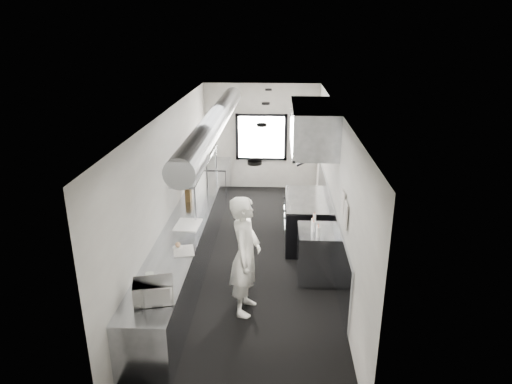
# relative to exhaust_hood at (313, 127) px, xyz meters

# --- Properties ---
(floor) EXTENTS (3.00, 8.00, 0.01)m
(floor) POSITION_rel_exhaust_hood_xyz_m (-1.10, -0.70, -2.39)
(floor) COLOR black
(floor) RESTS_ON ground
(ceiling) EXTENTS (3.00, 8.00, 0.01)m
(ceiling) POSITION_rel_exhaust_hood_xyz_m (-1.10, -0.70, 0.41)
(ceiling) COLOR beige
(ceiling) RESTS_ON wall_back
(wall_back) EXTENTS (3.00, 0.02, 2.80)m
(wall_back) POSITION_rel_exhaust_hood_xyz_m (-1.10, 3.30, -0.99)
(wall_back) COLOR beige
(wall_back) RESTS_ON floor
(wall_front) EXTENTS (3.00, 0.02, 2.80)m
(wall_front) POSITION_rel_exhaust_hood_xyz_m (-1.10, -4.70, -0.99)
(wall_front) COLOR beige
(wall_front) RESTS_ON floor
(wall_left) EXTENTS (0.02, 8.00, 2.80)m
(wall_left) POSITION_rel_exhaust_hood_xyz_m (-2.60, -0.70, -0.99)
(wall_left) COLOR beige
(wall_left) RESTS_ON floor
(wall_right) EXTENTS (0.02, 8.00, 2.80)m
(wall_right) POSITION_rel_exhaust_hood_xyz_m (0.40, -0.70, -0.99)
(wall_right) COLOR beige
(wall_right) RESTS_ON floor
(wall_cladding) EXTENTS (0.03, 5.50, 1.10)m
(wall_cladding) POSITION_rel_exhaust_hood_xyz_m (0.38, -0.40, -1.84)
(wall_cladding) COLOR gray
(wall_cladding) RESTS_ON wall_right
(hvac_duct) EXTENTS (0.40, 6.40, 0.40)m
(hvac_duct) POSITION_rel_exhaust_hood_xyz_m (-1.80, -0.30, 0.16)
(hvac_duct) COLOR gray
(hvac_duct) RESTS_ON ceiling
(service_window) EXTENTS (1.36, 0.05, 1.25)m
(service_window) POSITION_rel_exhaust_hood_xyz_m (-1.10, 3.26, -0.99)
(service_window) COLOR white
(service_window) RESTS_ON wall_back
(exhaust_hood) EXTENTS (0.81, 2.20, 0.88)m
(exhaust_hood) POSITION_rel_exhaust_hood_xyz_m (0.00, 0.00, 0.00)
(exhaust_hood) COLOR gray
(exhaust_hood) RESTS_ON ceiling
(prep_counter) EXTENTS (0.70, 6.00, 0.90)m
(prep_counter) POSITION_rel_exhaust_hood_xyz_m (-2.25, -1.20, -1.94)
(prep_counter) COLOR gray
(prep_counter) RESTS_ON floor
(pass_shelf) EXTENTS (0.45, 3.00, 0.68)m
(pass_shelf) POSITION_rel_exhaust_hood_xyz_m (-2.29, 0.30, -0.86)
(pass_shelf) COLOR gray
(pass_shelf) RESTS_ON prep_counter
(range) EXTENTS (0.88, 1.60, 0.94)m
(range) POSITION_rel_exhaust_hood_xyz_m (-0.06, 0.00, -1.92)
(range) COLOR black
(range) RESTS_ON floor
(bottle_station) EXTENTS (0.65, 0.80, 0.90)m
(bottle_station) POSITION_rel_exhaust_hood_xyz_m (0.05, -1.40, -1.94)
(bottle_station) COLOR gray
(bottle_station) RESTS_ON floor
(far_work_table) EXTENTS (0.70, 1.20, 0.90)m
(far_work_table) POSITION_rel_exhaust_hood_xyz_m (-2.25, 2.50, -1.94)
(far_work_table) COLOR gray
(far_work_table) RESTS_ON floor
(notice_sheet_a) EXTENTS (0.02, 0.28, 0.38)m
(notice_sheet_a) POSITION_rel_exhaust_hood_xyz_m (0.37, -1.90, -0.79)
(notice_sheet_a) COLOR beige
(notice_sheet_a) RESTS_ON wall_right
(notice_sheet_b) EXTENTS (0.02, 0.28, 0.38)m
(notice_sheet_b) POSITION_rel_exhaust_hood_xyz_m (0.37, -2.25, -0.84)
(notice_sheet_b) COLOR beige
(notice_sheet_b) RESTS_ON wall_right
(line_cook) EXTENTS (0.55, 0.75, 1.89)m
(line_cook) POSITION_rel_exhaust_hood_xyz_m (-1.10, -2.46, -1.44)
(line_cook) COLOR white
(line_cook) RESTS_ON floor
(microwave) EXTENTS (0.53, 0.45, 0.28)m
(microwave) POSITION_rel_exhaust_hood_xyz_m (-2.18, -3.63, -1.35)
(microwave) COLOR silver
(microwave) RESTS_ON prep_counter
(deli_tub_a) EXTENTS (0.17, 0.17, 0.09)m
(deli_tub_a) POSITION_rel_exhaust_hood_xyz_m (-2.40, -3.48, -1.44)
(deli_tub_a) COLOR beige
(deli_tub_a) RESTS_ON prep_counter
(deli_tub_b) EXTENTS (0.14, 0.14, 0.09)m
(deli_tub_b) POSITION_rel_exhaust_hood_xyz_m (-2.37, -3.12, -1.45)
(deli_tub_b) COLOR beige
(deli_tub_b) RESTS_ON prep_counter
(newspaper) EXTENTS (0.40, 0.45, 0.01)m
(newspaper) POSITION_rel_exhaust_hood_xyz_m (-2.08, -2.27, -1.49)
(newspaper) COLOR beige
(newspaper) RESTS_ON prep_counter
(small_plate) EXTENTS (0.22, 0.22, 0.01)m
(small_plate) POSITION_rel_exhaust_hood_xyz_m (-2.19, -2.17, -1.48)
(small_plate) COLOR silver
(small_plate) RESTS_ON prep_counter
(pastry) EXTENTS (0.08, 0.08, 0.08)m
(pastry) POSITION_rel_exhaust_hood_xyz_m (-2.19, -2.17, -1.43)
(pastry) COLOR tan
(pastry) RESTS_ON small_plate
(cutting_board) EXTENTS (0.44, 0.57, 0.02)m
(cutting_board) POSITION_rel_exhaust_hood_xyz_m (-2.20, -1.30, -1.48)
(cutting_board) COLOR silver
(cutting_board) RESTS_ON prep_counter
(knife_block) EXTENTS (0.11, 0.23, 0.25)m
(knife_block) POSITION_rel_exhaust_hood_xyz_m (-2.41, -0.10, -1.37)
(knife_block) COLOR brown
(knife_block) RESTS_ON prep_counter
(plate_stack_a) EXTENTS (0.26, 0.26, 0.26)m
(plate_stack_a) POSITION_rel_exhaust_hood_xyz_m (-2.31, -0.35, -0.69)
(plate_stack_a) COLOR silver
(plate_stack_a) RESTS_ON pass_shelf
(plate_stack_b) EXTENTS (0.28, 0.28, 0.28)m
(plate_stack_b) POSITION_rel_exhaust_hood_xyz_m (-2.27, 0.09, -0.68)
(plate_stack_b) COLOR silver
(plate_stack_b) RESTS_ON pass_shelf
(plate_stack_c) EXTENTS (0.25, 0.25, 0.32)m
(plate_stack_c) POSITION_rel_exhaust_hood_xyz_m (-2.29, 0.49, -0.66)
(plate_stack_c) COLOR silver
(plate_stack_c) RESTS_ON pass_shelf
(plate_stack_d) EXTENTS (0.27, 0.27, 0.36)m
(plate_stack_d) POSITION_rel_exhaust_hood_xyz_m (-2.28, 1.14, -0.64)
(plate_stack_d) COLOR silver
(plate_stack_d) RESTS_ON pass_shelf
(squeeze_bottle_a) EXTENTS (0.07, 0.07, 0.17)m
(squeeze_bottle_a) POSITION_rel_exhaust_hood_xyz_m (0.04, -1.66, -1.40)
(squeeze_bottle_a) COLOR silver
(squeeze_bottle_a) RESTS_ON bottle_station
(squeeze_bottle_b) EXTENTS (0.06, 0.06, 0.17)m
(squeeze_bottle_b) POSITION_rel_exhaust_hood_xyz_m (0.04, -1.57, -1.41)
(squeeze_bottle_b) COLOR silver
(squeeze_bottle_b) RESTS_ON bottle_station
(squeeze_bottle_c) EXTENTS (0.06, 0.06, 0.18)m
(squeeze_bottle_c) POSITION_rel_exhaust_hood_xyz_m (-0.02, -1.44, -1.40)
(squeeze_bottle_c) COLOR silver
(squeeze_bottle_c) RESTS_ON bottle_station
(squeeze_bottle_d) EXTENTS (0.07, 0.07, 0.16)m
(squeeze_bottle_d) POSITION_rel_exhaust_hood_xyz_m (-0.02, -1.28, -1.41)
(squeeze_bottle_d) COLOR silver
(squeeze_bottle_d) RESTS_ON bottle_station
(squeeze_bottle_e) EXTENTS (0.06, 0.06, 0.17)m
(squeeze_bottle_e) POSITION_rel_exhaust_hood_xyz_m (0.02, -1.07, -1.41)
(squeeze_bottle_e) COLOR silver
(squeeze_bottle_e) RESTS_ON bottle_station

